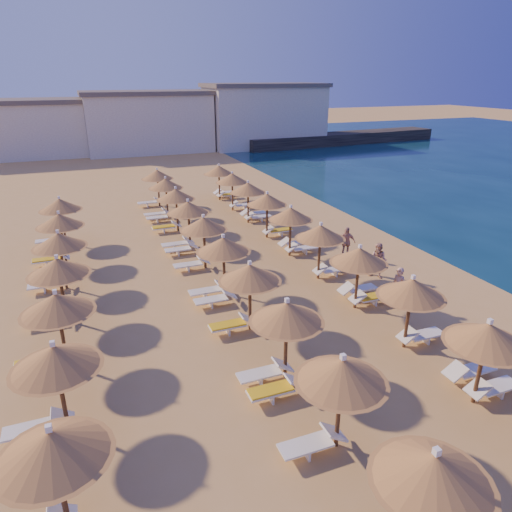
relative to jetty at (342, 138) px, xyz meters
name	(u,v)px	position (x,y,z in m)	size (l,w,h in m)	color
ground	(295,321)	(-28.31, -42.97, -0.75)	(220.00, 220.00, 0.00)	tan
jetty	(342,138)	(0.00, 0.00, 0.00)	(30.00, 4.00, 1.50)	black
hotel_blocks	(158,121)	(-25.30, 2.98, 2.95)	(45.83, 11.07, 8.10)	white
parasol_row_east	(320,233)	(-25.48, -39.67, 1.53)	(2.36, 34.16, 2.80)	brown
parasol_row_west	(223,246)	(-30.16, -39.67, 1.53)	(2.36, 34.16, 2.80)	brown
parasol_row_inland	(58,268)	(-36.68, -39.67, 1.53)	(2.36, 21.44, 2.80)	brown
loungers	(240,285)	(-29.45, -39.72, -0.41)	(14.38, 33.27, 0.66)	white
beachgoer_b	(378,261)	(-22.81, -40.61, 0.11)	(0.84, 0.65, 1.72)	tan
beachgoer_a	(398,288)	(-23.84, -43.41, 0.12)	(0.64, 0.42, 1.75)	tan
beachgoer_c	(346,242)	(-22.86, -37.82, 0.10)	(0.99, 0.41, 1.70)	tan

